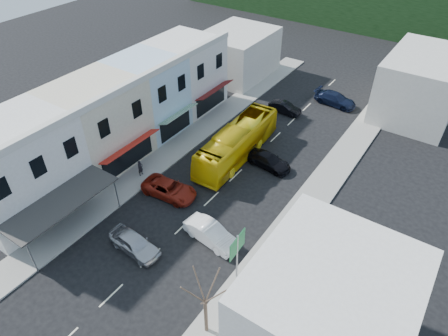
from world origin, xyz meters
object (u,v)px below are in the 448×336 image
bus (237,143)px  pedestrian_left (140,168)px  car_white (211,234)px  car_red (169,189)px  traffic_signal (376,82)px  direction_sign (237,258)px  street_tree (205,302)px  car_silver (134,244)px

bus → pedestrian_left: (-5.82, -7.82, -0.55)m
car_white → car_red: 6.63m
car_red → traffic_signal: 29.15m
car_red → direction_sign: bearing=-117.8°
car_white → street_tree: size_ratio=0.69×
car_silver → pedestrian_left: bearing=44.5°
bus → car_red: (-1.79, -8.40, -0.85)m
car_red → pedestrian_left: (-4.02, 0.58, 0.30)m
pedestrian_left → direction_sign: bearing=-107.2°
bus → car_silver: (0.14, -14.80, -0.85)m
car_white → traffic_signal: size_ratio=0.86×
pedestrian_left → direction_sign: (13.83, -4.74, 1.21)m
traffic_signal → street_tree: bearing=71.9°
car_red → pedestrian_left: size_ratio=2.71×
bus → direction_sign: (8.01, -12.56, 0.66)m
pedestrian_left → bus: bearing=-34.9°
bus → street_tree: 19.26m
car_red → direction_sign: direction_sign is taller
street_tree → traffic_signal: bearing=91.5°
direction_sign → street_tree: (0.64, -4.56, 0.96)m
bus → car_red: size_ratio=2.52×
car_silver → street_tree: (8.52, -2.33, 2.48)m
bus → car_red: bus is taller
pedestrian_left → traffic_signal: (13.52, 26.92, 1.57)m
car_silver → traffic_signal: size_ratio=0.86×
bus → pedestrian_left: size_ratio=6.82×
street_tree → direction_sign: bearing=98.1°
car_silver → car_red: 6.68m
bus → car_white: bus is taller
pedestrian_left → traffic_signal: 30.16m
car_silver → traffic_signal: traffic_signal is taller
street_tree → traffic_signal: 36.23m
car_silver → street_tree: bearing=-101.2°
bus → direction_sign: 14.92m
car_silver → car_white: size_ratio=1.00×
car_silver → direction_sign: size_ratio=0.99×
bus → traffic_signal: (7.70, 19.09, 1.02)m
pedestrian_left → street_tree: 17.34m
car_white → street_tree: street_tree is taller
car_white → direction_sign: 4.32m
car_white → bus: bearing=29.6°
bus → traffic_signal: bearing=65.7°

